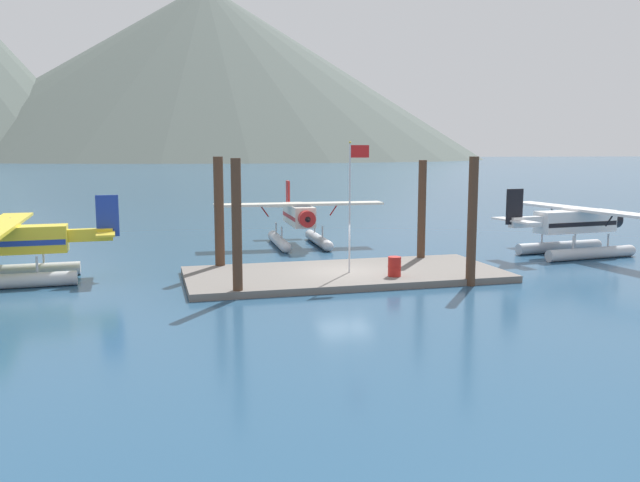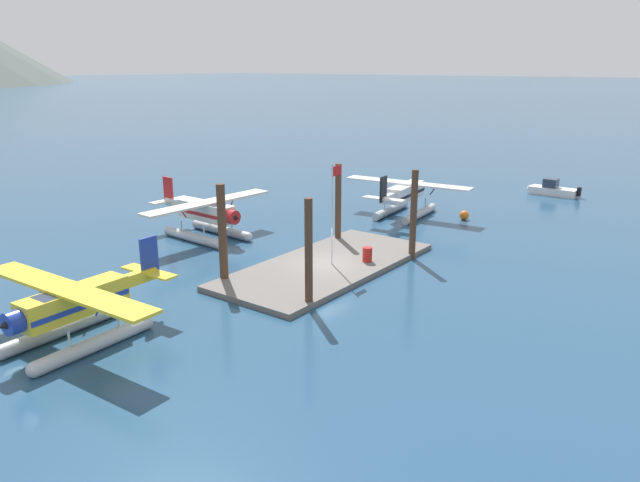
{
  "view_description": "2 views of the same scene",
  "coord_description": "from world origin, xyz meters",
  "px_view_note": "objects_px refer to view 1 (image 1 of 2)",
  "views": [
    {
      "loc": [
        -8.7,
        -28.13,
        5.82
      ],
      "look_at": [
        -1.04,
        0.59,
        1.67
      ],
      "focal_mm": 36.15,
      "sensor_mm": 36.0,
      "label": 1
    },
    {
      "loc": [
        -27.76,
        -20.44,
        11.7
      ],
      "look_at": [
        0.87,
        1.13,
        1.28
      ],
      "focal_mm": 34.21,
      "sensor_mm": 36.0,
      "label": 2
    }
  ],
  "objects_px": {
    "seaplane_yellow_port_fwd": "(9,248)",
    "seaplane_cream_bow_centre": "(299,220)",
    "flagpole": "(352,191)",
    "seaplane_white_stbd_fwd": "(576,228)",
    "fuel_drum": "(394,267)"
  },
  "relations": [
    {
      "from": "seaplane_yellow_port_fwd",
      "to": "seaplane_cream_bow_centre",
      "type": "relative_size",
      "value": 1.0
    },
    {
      "from": "flagpole",
      "to": "seaplane_white_stbd_fwd",
      "type": "height_order",
      "value": "flagpole"
    },
    {
      "from": "seaplane_white_stbd_fwd",
      "to": "fuel_drum",
      "type": "bearing_deg",
      "value": -160.37
    },
    {
      "from": "seaplane_yellow_port_fwd",
      "to": "seaplane_cream_bow_centre",
      "type": "distance_m",
      "value": 16.95
    },
    {
      "from": "flagpole",
      "to": "seaplane_yellow_port_fwd",
      "type": "distance_m",
      "value": 15.45
    },
    {
      "from": "seaplane_white_stbd_fwd",
      "to": "seaplane_cream_bow_centre",
      "type": "height_order",
      "value": "same"
    },
    {
      "from": "flagpole",
      "to": "seaplane_yellow_port_fwd",
      "type": "bearing_deg",
      "value": 169.08
    },
    {
      "from": "flagpole",
      "to": "fuel_drum",
      "type": "bearing_deg",
      "value": -43.3
    },
    {
      "from": "flagpole",
      "to": "fuel_drum",
      "type": "height_order",
      "value": "flagpole"
    },
    {
      "from": "flagpole",
      "to": "seaplane_cream_bow_centre",
      "type": "distance_m",
      "value": 11.09
    },
    {
      "from": "fuel_drum",
      "to": "seaplane_cream_bow_centre",
      "type": "xyz_separation_m",
      "value": [
        -1.52,
        12.26,
        0.84
      ]
    },
    {
      "from": "seaplane_yellow_port_fwd",
      "to": "fuel_drum",
      "type": "bearing_deg",
      "value": -14.69
    },
    {
      "from": "fuel_drum",
      "to": "seaplane_cream_bow_centre",
      "type": "height_order",
      "value": "seaplane_cream_bow_centre"
    },
    {
      "from": "flagpole",
      "to": "seaplane_white_stbd_fwd",
      "type": "relative_size",
      "value": 0.57
    },
    {
      "from": "fuel_drum",
      "to": "seaplane_yellow_port_fwd",
      "type": "bearing_deg",
      "value": 165.31
    }
  ]
}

